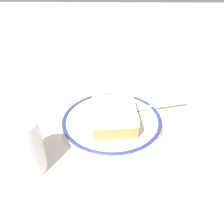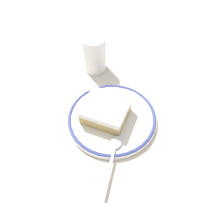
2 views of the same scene
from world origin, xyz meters
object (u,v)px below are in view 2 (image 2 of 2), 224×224
Objects in this scene: spoon at (114,152)px; plate at (112,118)px; cake_slice at (106,111)px; napkin at (69,57)px; cup at (94,56)px.

plate is at bearing 119.09° from spoon.
cake_slice is at bearing 127.81° from spoon.
napkin is at bearing 139.10° from spoon.
cake_slice reaches higher than plate.
napkin is at bearing 177.21° from cup.
spoon is 1.19× the size of napkin.
cake_slice is at bearing -36.56° from napkin.
napkin is at bearing 143.44° from cake_slice.
plate is 1.89× the size of napkin.
napkin is (-0.22, 0.15, -0.01)m from plate.
cake_slice is 1.06× the size of cup.
napkin is at bearing 146.09° from plate.
cup is at bearing 131.46° from plate.
cake_slice is 0.81× the size of spoon.
plate reaches higher than napkin.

